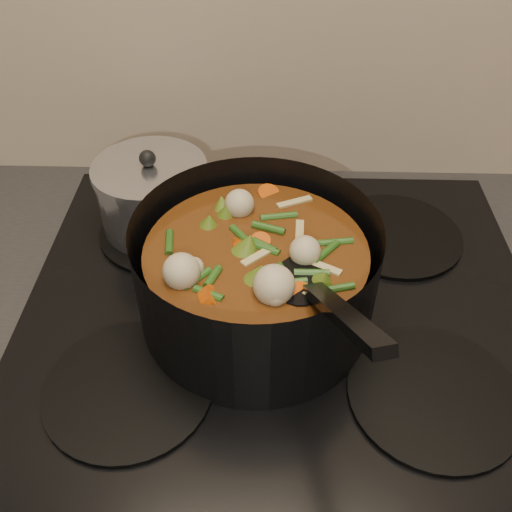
{
  "coord_description": "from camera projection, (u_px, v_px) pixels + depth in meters",
  "views": [
    {
      "loc": [
        -0.02,
        1.45,
        1.44
      ],
      "look_at": [
        -0.03,
        1.91,
        1.02
      ],
      "focal_mm": 40.0,
      "sensor_mm": 36.0,
      "label": 1
    }
  ],
  "objects": [
    {
      "name": "counter",
      "position": [
        273.0,
        485.0,
        1.01
      ],
      "size": [
        2.64,
        0.64,
        0.91
      ],
      "color": "brown",
      "rests_on": "ground"
    },
    {
      "name": "stovetop",
      "position": [
        280.0,
        307.0,
        0.7
      ],
      "size": [
        0.62,
        0.54,
        0.03
      ],
      "color": "black",
      "rests_on": "counter"
    },
    {
      "name": "stockpot",
      "position": [
        256.0,
        276.0,
        0.64
      ],
      "size": [
        0.28,
        0.36,
        0.2
      ],
      "rotation": [
        0.0,
        0.0,
        0.06
      ],
      "color": "black",
      "rests_on": "stovetop"
    },
    {
      "name": "saucepan",
      "position": [
        153.0,
        197.0,
        0.77
      ],
      "size": [
        0.15,
        0.15,
        0.12
      ],
      "rotation": [
        0.0,
        0.0,
        -0.26
      ],
      "color": "silver",
      "rests_on": "stovetop"
    }
  ]
}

